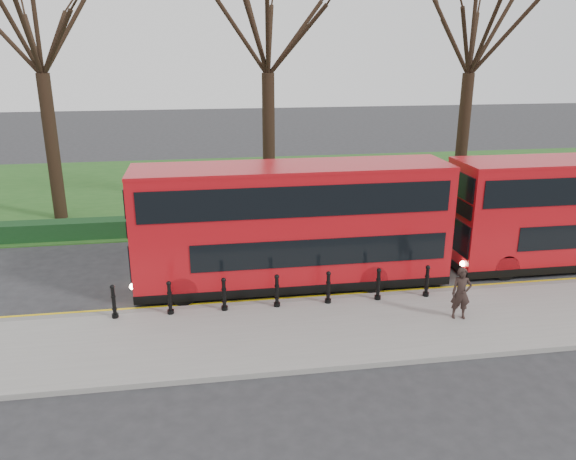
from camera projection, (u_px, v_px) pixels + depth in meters
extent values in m
plane|color=#28282B|center=(248.00, 294.00, 18.54)|extent=(120.00, 120.00, 0.00)
cube|color=gray|center=(257.00, 336.00, 15.69)|extent=(60.00, 4.00, 0.15)
cube|color=slate|center=(250.00, 305.00, 17.57)|extent=(60.00, 0.25, 0.16)
cube|color=#204E1A|center=(225.00, 187.00, 32.61)|extent=(60.00, 18.00, 0.06)
cube|color=black|center=(234.00, 222.00, 24.80)|extent=(60.00, 0.90, 0.80)
cube|color=yellow|center=(250.00, 303.00, 17.88)|extent=(60.00, 0.10, 0.01)
cube|color=yellow|center=(249.00, 300.00, 18.06)|extent=(60.00, 0.10, 0.01)
cylinder|color=black|center=(52.00, 149.00, 25.69)|extent=(0.60, 0.60, 6.70)
cylinder|color=black|center=(269.00, 144.00, 27.20)|extent=(0.60, 0.60, 6.65)
cylinder|color=black|center=(462.00, 140.00, 28.71)|extent=(0.60, 0.60, 6.57)
cylinder|color=black|center=(114.00, 302.00, 16.46)|extent=(0.15, 0.15, 1.00)
cylinder|color=black|center=(170.00, 298.00, 16.70)|extent=(0.15, 0.15, 1.00)
cylinder|color=black|center=(224.00, 295.00, 16.94)|extent=(0.15, 0.15, 1.00)
cylinder|color=black|center=(277.00, 291.00, 17.18)|extent=(0.15, 0.15, 1.00)
cylinder|color=black|center=(328.00, 288.00, 17.43)|extent=(0.15, 0.15, 1.00)
cylinder|color=black|center=(378.00, 285.00, 17.67)|extent=(0.15, 0.15, 1.00)
cylinder|color=black|center=(427.00, 281.00, 17.91)|extent=(0.15, 0.15, 1.00)
cube|color=#B00F15|center=(292.00, 222.00, 18.65)|extent=(10.36, 2.36, 3.82)
cube|color=black|center=(292.00, 276.00, 19.26)|extent=(10.38, 2.38, 0.28)
cube|color=black|center=(322.00, 252.00, 17.86)|extent=(8.29, 0.04, 0.89)
cube|color=black|center=(299.00, 202.00, 17.22)|extent=(9.80, 0.04, 0.99)
cube|color=black|center=(131.00, 220.00, 17.78)|extent=(0.06, 2.07, 0.52)
cylinder|color=black|center=(183.00, 290.00, 17.68)|extent=(0.94, 0.28, 0.94)
cylinder|color=black|center=(184.00, 266.00, 19.62)|extent=(0.94, 0.28, 0.94)
cylinder|color=black|center=(373.00, 278.00, 18.61)|extent=(0.94, 0.28, 0.94)
cylinder|color=black|center=(356.00, 257.00, 20.55)|extent=(0.94, 0.28, 0.94)
cube|color=black|center=(458.00, 206.00, 19.69)|extent=(0.06, 2.00, 0.50)
cylinder|color=black|center=(505.00, 267.00, 19.59)|extent=(0.91, 0.27, 0.91)
cylinder|color=black|center=(478.00, 248.00, 21.48)|extent=(0.91, 0.27, 0.91)
imported|color=black|center=(461.00, 293.00, 16.36)|extent=(0.64, 0.48, 1.57)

